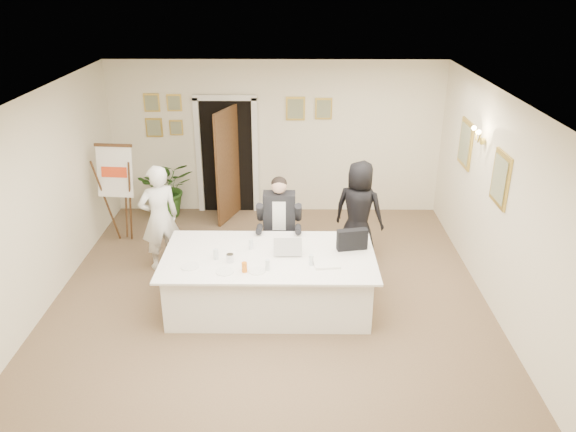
# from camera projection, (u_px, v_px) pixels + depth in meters

# --- Properties ---
(floor) EXTENTS (7.00, 7.00, 0.00)m
(floor) POSITION_uv_depth(u_px,v_px,m) (269.00, 311.00, 7.55)
(floor) COLOR brown
(floor) RESTS_ON ground
(ceiling) EXTENTS (6.00, 7.00, 0.02)m
(ceiling) POSITION_uv_depth(u_px,v_px,m) (266.00, 104.00, 6.43)
(ceiling) COLOR white
(ceiling) RESTS_ON wall_back
(wall_back) EXTENTS (6.00, 0.10, 2.80)m
(wall_back) POSITION_uv_depth(u_px,v_px,m) (276.00, 138.00, 10.20)
(wall_back) COLOR beige
(wall_back) RESTS_ON floor
(wall_front) EXTENTS (6.00, 0.10, 2.80)m
(wall_front) POSITION_uv_depth(u_px,v_px,m) (245.00, 423.00, 3.79)
(wall_front) COLOR beige
(wall_front) RESTS_ON floor
(wall_left) EXTENTS (0.10, 7.00, 2.80)m
(wall_left) POSITION_uv_depth(u_px,v_px,m) (28.00, 214.00, 7.02)
(wall_left) COLOR beige
(wall_left) RESTS_ON floor
(wall_right) EXTENTS (0.10, 7.00, 2.80)m
(wall_right) POSITION_uv_depth(u_px,v_px,m) (509.00, 217.00, 6.96)
(wall_right) COLOR beige
(wall_right) RESTS_ON floor
(doorway) EXTENTS (1.14, 0.86, 2.20)m
(doorway) POSITION_uv_depth(u_px,v_px,m) (227.00, 160.00, 10.18)
(doorway) COLOR black
(doorway) RESTS_ON floor
(pictures_back_wall) EXTENTS (3.40, 0.06, 0.80)m
(pictures_back_wall) POSITION_uv_depth(u_px,v_px,m) (231.00, 114.00, 9.99)
(pictures_back_wall) COLOR gold
(pictures_back_wall) RESTS_ON wall_back
(pictures_right_wall) EXTENTS (0.06, 2.20, 0.80)m
(pictures_right_wall) POSITION_uv_depth(u_px,v_px,m) (481.00, 160.00, 7.92)
(pictures_right_wall) COLOR gold
(pictures_right_wall) RESTS_ON wall_right
(wall_sconce) EXTENTS (0.20, 0.30, 0.24)m
(wall_sconce) POSITION_uv_depth(u_px,v_px,m) (479.00, 136.00, 7.78)
(wall_sconce) COLOR gold
(wall_sconce) RESTS_ON wall_right
(conference_table) EXTENTS (2.79, 1.48, 0.78)m
(conference_table) POSITION_uv_depth(u_px,v_px,m) (269.00, 280.00, 7.51)
(conference_table) COLOR white
(conference_table) RESTS_ON floor
(seated_man) EXTENTS (0.67, 0.71, 1.50)m
(seated_man) POSITION_uv_depth(u_px,v_px,m) (279.00, 225.00, 8.31)
(seated_man) COLOR black
(seated_man) RESTS_ON floor
(flip_chart) EXTENTS (0.59, 0.39, 1.66)m
(flip_chart) POSITION_uv_depth(u_px,v_px,m) (120.00, 198.00, 9.22)
(flip_chart) COLOR #361F11
(flip_chart) RESTS_ON floor
(standing_man) EXTENTS (0.71, 0.64, 1.64)m
(standing_man) POSITION_uv_depth(u_px,v_px,m) (160.00, 218.00, 8.36)
(standing_man) COLOR white
(standing_man) RESTS_ON floor
(standing_woman) EXTENTS (0.92, 0.78, 1.59)m
(standing_woman) POSITION_uv_depth(u_px,v_px,m) (359.00, 211.00, 8.66)
(standing_woman) COLOR black
(standing_woman) RESTS_ON floor
(potted_palm) EXTENTS (1.12, 1.02, 1.09)m
(potted_palm) POSITION_uv_depth(u_px,v_px,m) (167.00, 188.00, 10.28)
(potted_palm) COLOR #29531B
(potted_palm) RESTS_ON floor
(laptop) EXTENTS (0.38, 0.39, 0.28)m
(laptop) POSITION_uv_depth(u_px,v_px,m) (288.00, 242.00, 7.39)
(laptop) COLOR #B7BABC
(laptop) RESTS_ON conference_table
(laptop_bag) EXTENTS (0.42, 0.19, 0.28)m
(laptop_bag) POSITION_uv_depth(u_px,v_px,m) (352.00, 240.00, 7.46)
(laptop_bag) COLOR black
(laptop_bag) RESTS_ON conference_table
(paper_stack) EXTENTS (0.35, 0.26, 0.03)m
(paper_stack) POSITION_uv_depth(u_px,v_px,m) (327.00, 264.00, 7.09)
(paper_stack) COLOR white
(paper_stack) RESTS_ON conference_table
(plate_left) EXTENTS (0.30, 0.30, 0.01)m
(plate_left) POSITION_uv_depth(u_px,v_px,m) (190.00, 266.00, 7.07)
(plate_left) COLOR white
(plate_left) RESTS_ON conference_table
(plate_mid) EXTENTS (0.29, 0.29, 0.01)m
(plate_mid) POSITION_uv_depth(u_px,v_px,m) (225.00, 272.00, 6.94)
(plate_mid) COLOR white
(plate_mid) RESTS_ON conference_table
(plate_near) EXTENTS (0.26, 0.26, 0.01)m
(plate_near) POSITION_uv_depth(u_px,v_px,m) (257.00, 271.00, 6.96)
(plate_near) COLOR white
(plate_near) RESTS_ON conference_table
(glass_a) EXTENTS (0.07, 0.07, 0.14)m
(glass_a) POSITION_uv_depth(u_px,v_px,m) (216.00, 254.00, 7.23)
(glass_a) COLOR silver
(glass_a) RESTS_ON conference_table
(glass_b) EXTENTS (0.06, 0.06, 0.14)m
(glass_b) POSITION_uv_depth(u_px,v_px,m) (268.00, 265.00, 6.97)
(glass_b) COLOR silver
(glass_b) RESTS_ON conference_table
(glass_c) EXTENTS (0.07, 0.07, 0.14)m
(glass_c) POSITION_uv_depth(u_px,v_px,m) (311.00, 260.00, 7.09)
(glass_c) COLOR silver
(glass_c) RESTS_ON conference_table
(glass_d) EXTENTS (0.07, 0.07, 0.14)m
(glass_d) POSITION_uv_depth(u_px,v_px,m) (251.00, 244.00, 7.50)
(glass_d) COLOR silver
(glass_d) RESTS_ON conference_table
(oj_glass) EXTENTS (0.08, 0.08, 0.13)m
(oj_glass) POSITION_uv_depth(u_px,v_px,m) (244.00, 267.00, 6.93)
(oj_glass) COLOR orange
(oj_glass) RESTS_ON conference_table
(steel_jug) EXTENTS (0.10, 0.10, 0.11)m
(steel_jug) POSITION_uv_depth(u_px,v_px,m) (230.00, 258.00, 7.17)
(steel_jug) COLOR silver
(steel_jug) RESTS_ON conference_table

